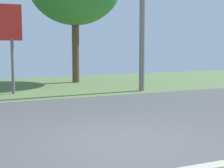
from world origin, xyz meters
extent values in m
cube|color=#4C4C4F|center=(0.00, 2.00, -0.05)|extent=(40.00, 8.00, 0.10)
cube|color=#5B7344|center=(0.00, 10.00, -0.05)|extent=(40.00, 8.00, 0.10)
cylinder|color=gray|center=(4.05, 6.72, 3.22)|extent=(0.24, 0.24, 6.44)
cylinder|color=slate|center=(-1.03, 8.03, 1.10)|extent=(0.12, 0.12, 2.20)
cylinder|color=brown|center=(2.49, 10.83, 1.75)|extent=(0.36, 0.36, 3.50)
camera|label=1|loc=(-3.09, -6.40, 2.07)|focal=57.18mm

